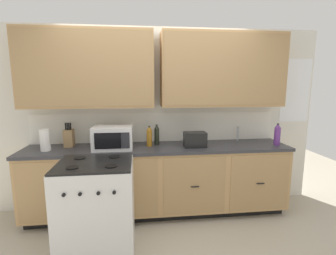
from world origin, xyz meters
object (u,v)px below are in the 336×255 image
object	(u,v)px
paper_towel_roll	(45,140)
bottle_amber	(149,136)
microwave	(113,138)
bottle_violet	(277,134)
stove_range	(97,205)
toaster	(195,139)
knife_block	(69,138)
bottle_dark	(157,135)

from	to	relation	value
paper_towel_roll	bottle_amber	world-z (taller)	bottle_amber
microwave	bottle_violet	xyz separation A→B (m)	(2.13, -0.06, 0.00)
stove_range	toaster	world-z (taller)	toaster
bottle_amber	bottle_violet	xyz separation A→B (m)	(1.68, -0.14, 0.01)
stove_range	paper_towel_roll	world-z (taller)	paper_towel_roll
knife_block	bottle_amber	xyz separation A→B (m)	(1.03, -0.10, 0.01)
bottle_violet	knife_block	bearing A→B (deg)	175.01
bottle_amber	bottle_violet	distance (m)	1.68
stove_range	bottle_dark	bearing A→B (deg)	46.83
microwave	paper_towel_roll	bearing A→B (deg)	-179.29
paper_towel_roll	bottle_violet	size ratio (longest dim) A/B	0.90
stove_range	toaster	xyz separation A→B (m)	(1.16, 0.55, 0.56)
bottle_violet	toaster	bearing A→B (deg)	178.55
knife_block	bottle_amber	bearing A→B (deg)	-5.41
stove_range	paper_towel_roll	distance (m)	1.06
microwave	knife_block	xyz separation A→B (m)	(-0.57, 0.18, -0.02)
paper_towel_roll	bottle_dark	bearing A→B (deg)	6.83
knife_block	bottle_violet	bearing A→B (deg)	-4.99
toaster	bottle_dark	xyz separation A→B (m)	(-0.48, 0.18, 0.04)
microwave	bottle_amber	world-z (taller)	microwave
toaster	knife_block	distance (m)	1.62
bottle_amber	bottle_dark	bearing A→B (deg)	34.14
toaster	stove_range	bearing A→B (deg)	-154.53
microwave	bottle_dark	world-z (taller)	microwave
toaster	microwave	bearing A→B (deg)	178.47
stove_range	toaster	size ratio (longest dim) A/B	3.39
microwave	bottle_amber	distance (m)	0.46
paper_towel_roll	microwave	bearing A→B (deg)	0.71
microwave	bottle_amber	xyz separation A→B (m)	(0.46, 0.08, -0.01)
knife_block	bottle_dark	world-z (taller)	knife_block
toaster	paper_towel_roll	size ratio (longest dim) A/B	1.08
stove_range	microwave	distance (m)	0.85
bottle_dark	bottle_amber	distance (m)	0.12
bottle_dark	knife_block	bearing A→B (deg)	178.56
microwave	toaster	bearing A→B (deg)	-1.53
stove_range	bottle_amber	bearing A→B (deg)	48.58
toaster	bottle_violet	xyz separation A→B (m)	(1.10, -0.03, 0.04)
paper_towel_roll	bottle_violet	distance (m)	2.93
paper_towel_roll	knife_block	bearing A→B (deg)	39.95
stove_range	bottle_violet	size ratio (longest dim) A/B	3.30
toaster	knife_block	size ratio (longest dim) A/B	0.90
bottle_amber	bottle_violet	world-z (taller)	bottle_violet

